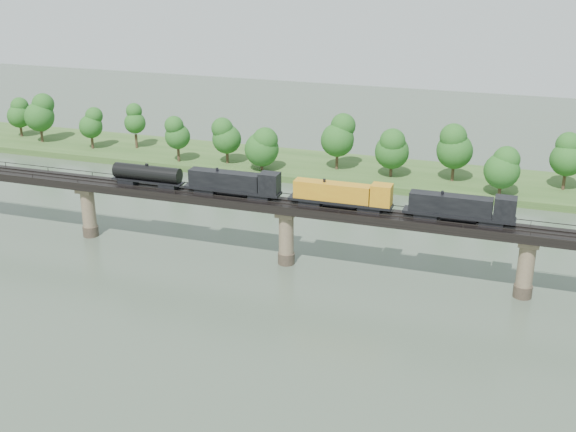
% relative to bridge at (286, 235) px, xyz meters
% --- Properties ---
extents(ground, '(400.00, 400.00, 0.00)m').
position_rel_bridge_xyz_m(ground, '(0.00, -30.00, -5.46)').
color(ground, '#364436').
rests_on(ground, ground).
extents(far_bank, '(300.00, 24.00, 1.60)m').
position_rel_bridge_xyz_m(far_bank, '(0.00, 55.00, -4.66)').
color(far_bank, '#305020').
rests_on(far_bank, ground).
extents(bridge, '(236.00, 30.00, 11.50)m').
position_rel_bridge_xyz_m(bridge, '(0.00, 0.00, 0.00)').
color(bridge, '#473A2D').
rests_on(bridge, ground).
extents(bridge_superstructure, '(220.00, 4.90, 0.75)m').
position_rel_bridge_xyz_m(bridge_superstructure, '(0.00, 0.00, 6.33)').
color(bridge_superstructure, black).
rests_on(bridge_superstructure, bridge).
extents(far_treeline, '(289.06, 17.54, 13.60)m').
position_rel_bridge_xyz_m(far_treeline, '(-8.21, 50.52, 3.37)').
color(far_treeline, '#382619').
rests_on(far_treeline, far_bank).
extents(freight_train, '(71.37, 2.78, 4.91)m').
position_rel_bridge_xyz_m(freight_train, '(3.17, 0.00, 8.39)').
color(freight_train, black).
rests_on(freight_train, bridge).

